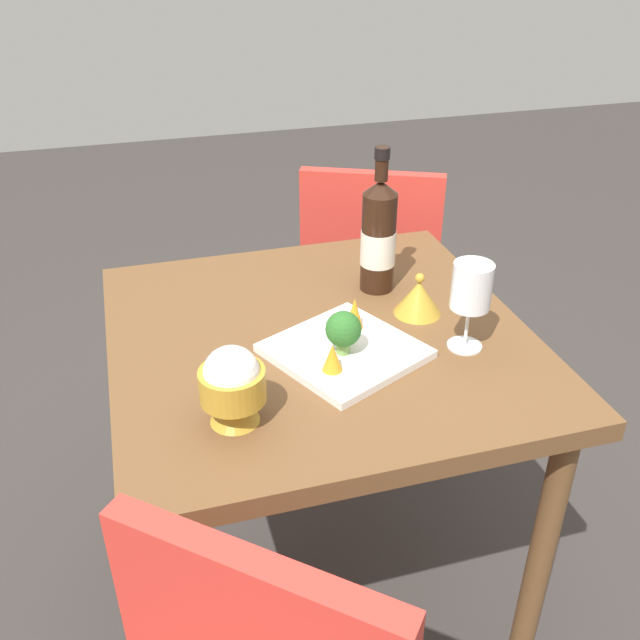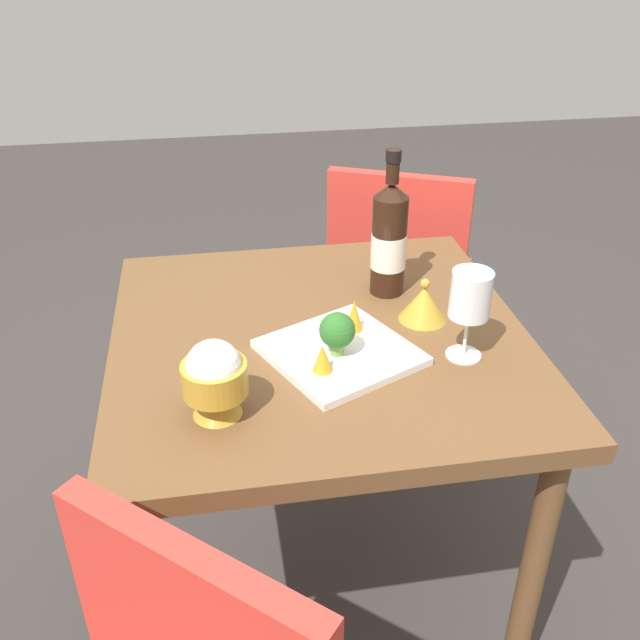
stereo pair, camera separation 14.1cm
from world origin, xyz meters
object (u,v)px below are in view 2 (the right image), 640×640
rice_bowl (215,378)px  serving_plate (340,352)px  wine_bottle (389,239)px  wine_glass (470,297)px  carrot_garnish_left (354,315)px  chair_by_wall (399,269)px  carrot_garnish_right (322,358)px  broccoli_floret (337,331)px  rice_bowl_lid (424,303)px

rice_bowl → serving_plate: bearing=120.3°
wine_bottle → wine_glass: size_ratio=1.80×
wine_bottle → carrot_garnish_left: size_ratio=4.85×
chair_by_wall → carrot_garnish_right: chair_by_wall is taller
broccoli_floret → carrot_garnish_left: bearing=148.7°
wine_bottle → wine_glass: 0.29m
rice_bowl → broccoli_floret: 0.26m
rice_bowl_lid → broccoli_floret: size_ratio=1.17×
wine_glass → carrot_garnish_left: size_ratio=2.70×
wine_glass → broccoli_floret: wine_glass is taller
wine_bottle → carrot_garnish_right: bearing=-32.8°
wine_bottle → chair_by_wall: bearing=160.8°
rice_bowl → rice_bowl_lid: 0.50m
chair_by_wall → carrot_garnish_right: (0.81, -0.37, 0.25)m
rice_bowl → carrot_garnish_left: 0.35m
wine_bottle → rice_bowl: size_ratio=2.27×
wine_glass → carrot_garnish_left: bearing=-118.1°
carrot_garnish_right → rice_bowl: bearing=-69.0°
rice_bowl → rice_bowl_lid: rice_bowl is taller
carrot_garnish_left → broccoli_floret: bearing=-31.3°
wine_bottle → rice_bowl: 0.55m
rice_bowl_lid → chair_by_wall: bearing=168.4°
wine_glass → serving_plate: 0.27m
carrot_garnish_left → carrot_garnish_right: size_ratio=1.23×
serving_plate → carrot_garnish_left: (-0.07, 0.04, 0.04)m
chair_by_wall → wine_bottle: wine_bottle is taller
wine_glass → rice_bowl_lid: bearing=-165.7°
chair_by_wall → rice_bowl: 1.08m
chair_by_wall → rice_bowl_lid: size_ratio=8.50×
rice_bowl → wine_bottle: bearing=134.2°
wine_bottle → serving_plate: size_ratio=0.97×
serving_plate → broccoli_floret: 0.06m
broccoli_floret → rice_bowl_lid: bearing=121.3°
rice_bowl_lid → carrot_garnish_left: rice_bowl_lid is taller
broccoli_floret → carrot_garnish_right: bearing=-36.1°
wine_glass → carrot_garnish_right: size_ratio=3.31×
rice_bowl → broccoli_floret: size_ratio=1.65×
rice_bowl_lid → wine_bottle: bearing=-161.0°
chair_by_wall → serving_plate: 0.84m
chair_by_wall → rice_bowl: size_ratio=6.00×
wine_bottle → broccoli_floret: size_ratio=3.75×
wine_bottle → carrot_garnish_left: wine_bottle is taller
chair_by_wall → wine_glass: bearing=-71.9°
wine_bottle → carrot_garnish_left: bearing=-32.5°
rice_bowl_lid → carrot_garnish_left: bearing=-74.2°
wine_glass → rice_bowl_lid: wine_glass is taller
wine_bottle → carrot_garnish_right: (0.30, -0.20, -0.08)m
rice_bowl → carrot_garnish_left: bearing=126.3°
carrot_garnish_right → chair_by_wall: bearing=155.3°
chair_by_wall → carrot_garnish_left: size_ratio=12.82×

